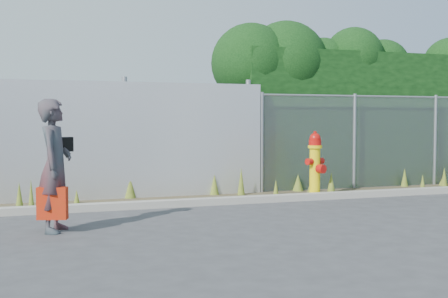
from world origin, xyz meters
TOP-DOWN VIEW (x-y plane):
  - ground at (0.00, 0.00)m, footprint 80.00×80.00m
  - curb at (0.00, 1.80)m, footprint 16.00×0.22m
  - weed_strip at (1.20, 2.50)m, footprint 16.00×1.31m
  - corrugated_fence at (-3.25, 3.01)m, footprint 8.50×0.21m
  - chainlink_fence at (4.25, 3.00)m, footprint 6.50×0.07m
  - hedge at (4.15, 4.00)m, footprint 7.87×1.86m
  - fire_hydrant at (1.77, 2.07)m, footprint 0.43×0.38m
  - woman at (-3.07, 0.23)m, footprint 0.60×0.74m
  - red_tote_bag at (-3.11, 0.09)m, footprint 0.38×0.14m
  - black_shoulder_bag at (-2.95, 0.43)m, footprint 0.26×0.11m

SIDE VIEW (x-z plane):
  - ground at x=0.00m, z-range 0.00..0.00m
  - curb at x=0.00m, z-range 0.00..0.12m
  - weed_strip at x=1.20m, z-range -0.16..0.39m
  - red_tote_bag at x=-3.11m, z-range 0.15..0.65m
  - fire_hydrant at x=1.77m, z-range -0.02..1.25m
  - woman at x=-3.07m, z-range 0.00..1.77m
  - chainlink_fence at x=4.25m, z-range 0.01..2.06m
  - corrugated_fence at x=-3.25m, z-range -0.05..2.25m
  - black_shoulder_bag at x=-2.95m, z-range 1.06..1.26m
  - hedge at x=4.15m, z-range 0.18..3.88m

